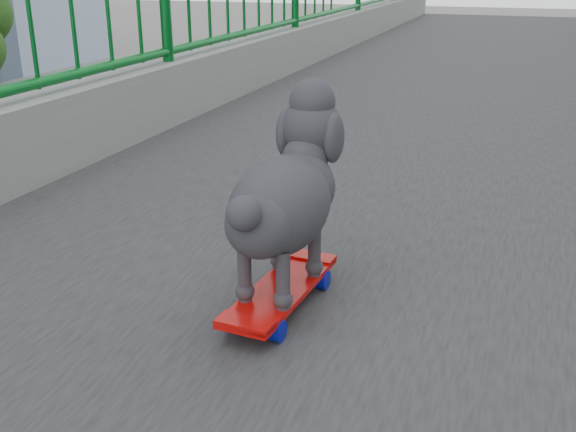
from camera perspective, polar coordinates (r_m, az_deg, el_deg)
The scene contains 2 objects.
skateboard at distance 1.62m, azimuth -0.60°, elevation -6.48°, with size 0.16×0.44×0.06m.
poodle at distance 1.54m, azimuth -0.21°, elevation 1.93°, with size 0.24×0.51×0.42m.
Camera 1 is at (0.35, 0.90, 7.78)m, focal length 42.00 mm.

